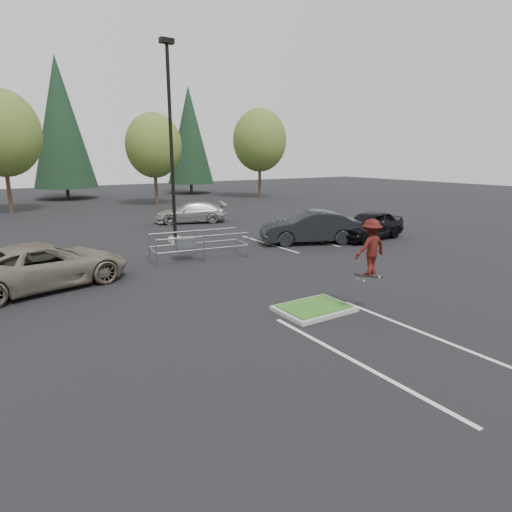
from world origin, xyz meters
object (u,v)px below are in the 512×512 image
conif_c (190,136)px  cart_corral (189,243)px  light_pole (172,156)px  car_r_black (370,225)px  skateboarder (371,248)px  car_r_charc (310,227)px  decid_c (154,148)px  car_far_silver (192,212)px  conif_b (61,123)px  decid_d (260,142)px  decid_b (2,136)px  car_l_tan (44,266)px

conif_c → cart_corral: bearing=-114.7°
light_pole → car_r_black: size_ratio=2.16×
skateboarder → car_r_charc: skateboarder is taller
decid_c → car_far_silver: size_ratio=1.73×
skateboarder → car_far_silver: skateboarder is taller
skateboarder → car_r_black: size_ratio=0.39×
cart_corral → conif_b: bearing=97.2°
light_pole → decid_d: light_pole is taller
decid_b → decid_c: bearing=-3.3°
car_r_black → decid_d: bearing=153.7°
light_pole → skateboarder: light_pole is taller
decid_d → car_r_charc: 25.62m
skateboarder → car_r_black: skateboarder is taller
decid_d → light_pole: bearing=-133.7°
car_r_black → conif_c: bearing=165.6°
cart_corral → car_l_tan: size_ratio=0.77×
decid_c → conif_c: conif_c is taller
decid_b → car_l_tan: decid_b is taller
decid_b → decid_d: size_ratio=1.02×
cart_corral → decid_c: bearing=81.5°
car_l_tan → car_r_charc: size_ratio=1.11×
cart_corral → decid_b: bearing=111.9°
light_pole → car_r_charc: bearing=-33.7°
decid_c → car_l_tan: (-12.49, -22.83, -4.45)m
decid_d → car_r_charc: (-11.49, -22.33, -5.06)m
decid_c → conif_b: conif_b is taller
light_pole → car_r_black: light_pole is taller
conif_c → car_far_silver: size_ratio=2.57×
decid_b → conif_b: bearing=58.9°
conif_c → car_r_black: bearing=-97.0°
conif_b → decid_b: bearing=-121.1°
cart_corral → conif_c: bearing=73.3°
decid_d → conif_c: bearing=113.5°
decid_b → decid_c: decid_b is taller
cart_corral → car_r_charc: size_ratio=0.86×
light_pole → car_r_charc: 8.11m
light_pole → decid_b: 19.70m
skateboarder → car_l_tan: 11.17m
decid_c → cart_corral: 23.14m
decid_d → car_l_tan: bearing=-136.4°
light_pole → conif_b: conif_b is taller
conif_b → cart_corral: size_ratio=3.27×
decid_d → car_r_black: 25.19m
light_pole → car_r_black: 11.38m
conif_b → car_r_black: bearing=-73.4°
cart_corral → car_r_black: (10.46, -1.07, 0.04)m
decid_c → car_l_tan: 26.40m
car_r_charc → conif_b: bearing=-145.0°
decid_b → skateboarder: size_ratio=5.30×
car_r_black → car_l_tan: bearing=-97.4°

